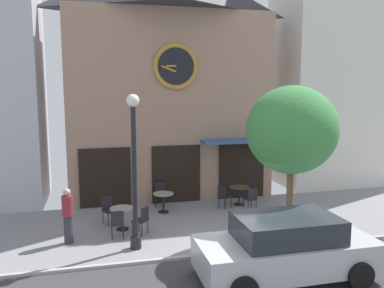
{
  "coord_description": "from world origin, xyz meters",
  "views": [
    {
      "loc": [
        -3.74,
        -9.9,
        4.6
      ],
      "look_at": [
        -0.66,
        2.7,
        2.74
      ],
      "focal_mm": 37.15,
      "sensor_mm": 36.0,
      "label": 1
    }
  ],
  "objects_px": {
    "street_lamp": "(134,172)",
    "parked_car_silver": "(286,248)",
    "cafe_chair_curbside": "(224,195)",
    "cafe_chair_near_tree": "(160,192)",
    "cafe_table_center": "(122,213)",
    "cafe_table_center_left": "(163,198)",
    "cafe_chair_outer": "(142,218)",
    "cafe_chair_facing_street": "(117,222)",
    "cafe_chair_mid_row": "(251,197)",
    "pedestrian_maroon": "(68,215)",
    "street_tree": "(292,130)",
    "cafe_chair_under_awning": "(108,208)",
    "cafe_table_center_right": "(239,191)"
  },
  "relations": [
    {
      "from": "street_tree",
      "to": "parked_car_silver",
      "type": "relative_size",
      "value": 1.08
    },
    {
      "from": "cafe_chair_under_awning",
      "to": "cafe_chair_outer",
      "type": "height_order",
      "value": "same"
    },
    {
      "from": "cafe_chair_under_awning",
      "to": "parked_car_silver",
      "type": "xyz_separation_m",
      "value": [
        4.03,
        -4.99,
        0.23
      ]
    },
    {
      "from": "parked_car_silver",
      "to": "cafe_chair_under_awning",
      "type": "bearing_deg",
      "value": 128.92
    },
    {
      "from": "cafe_chair_outer",
      "to": "cafe_chair_curbside",
      "type": "bearing_deg",
      "value": 30.71
    },
    {
      "from": "cafe_chair_facing_street",
      "to": "pedestrian_maroon",
      "type": "bearing_deg",
      "value": -179.19
    },
    {
      "from": "street_tree",
      "to": "cafe_chair_facing_street",
      "type": "distance_m",
      "value": 5.91
    },
    {
      "from": "cafe_chair_near_tree",
      "to": "cafe_chair_curbside",
      "type": "bearing_deg",
      "value": -22.4
    },
    {
      "from": "cafe_chair_curbside",
      "to": "cafe_chair_near_tree",
      "type": "distance_m",
      "value": 2.48
    },
    {
      "from": "cafe_chair_mid_row",
      "to": "parked_car_silver",
      "type": "bearing_deg",
      "value": -103.09
    },
    {
      "from": "cafe_chair_curbside",
      "to": "cafe_chair_facing_street",
      "type": "height_order",
      "value": "same"
    },
    {
      "from": "cafe_chair_near_tree",
      "to": "pedestrian_maroon",
      "type": "relative_size",
      "value": 0.54
    },
    {
      "from": "cafe_chair_facing_street",
      "to": "cafe_chair_near_tree",
      "type": "height_order",
      "value": "same"
    },
    {
      "from": "cafe_chair_mid_row",
      "to": "parked_car_silver",
      "type": "height_order",
      "value": "parked_car_silver"
    },
    {
      "from": "cafe_table_center",
      "to": "cafe_chair_facing_street",
      "type": "xyz_separation_m",
      "value": [
        -0.2,
        -0.76,
        -0.01
      ]
    },
    {
      "from": "street_lamp",
      "to": "cafe_chair_mid_row",
      "type": "bearing_deg",
      "value": 28.47
    },
    {
      "from": "cafe_table_center_left",
      "to": "cafe_chair_mid_row",
      "type": "height_order",
      "value": "cafe_chair_mid_row"
    },
    {
      "from": "cafe_table_center",
      "to": "cafe_table_center_left",
      "type": "distance_m",
      "value": 2.16
    },
    {
      "from": "cafe_chair_mid_row",
      "to": "cafe_table_center_right",
      "type": "bearing_deg",
      "value": 99.77
    },
    {
      "from": "cafe_chair_curbside",
      "to": "cafe_chair_near_tree",
      "type": "height_order",
      "value": "same"
    },
    {
      "from": "cafe_table_center",
      "to": "cafe_table_center_left",
      "type": "bearing_deg",
      "value": 42.15
    },
    {
      "from": "cafe_table_center",
      "to": "parked_car_silver",
      "type": "relative_size",
      "value": 0.18
    },
    {
      "from": "cafe_chair_outer",
      "to": "pedestrian_maroon",
      "type": "distance_m",
      "value": 2.24
    },
    {
      "from": "cafe_chair_curbside",
      "to": "parked_car_silver",
      "type": "height_order",
      "value": "parked_car_silver"
    },
    {
      "from": "cafe_chair_facing_street",
      "to": "cafe_table_center",
      "type": "bearing_deg",
      "value": 75.64
    },
    {
      "from": "cafe_chair_mid_row",
      "to": "parked_car_silver",
      "type": "relative_size",
      "value": 0.21
    },
    {
      "from": "cafe_chair_curbside",
      "to": "cafe_chair_facing_street",
      "type": "xyz_separation_m",
      "value": [
        -4.1,
        -2.12,
        0.0
      ]
    },
    {
      "from": "cafe_table_center",
      "to": "cafe_chair_mid_row",
      "type": "xyz_separation_m",
      "value": [
        4.81,
        0.82,
        -0.01
      ]
    },
    {
      "from": "cafe_chair_under_awning",
      "to": "parked_car_silver",
      "type": "bearing_deg",
      "value": -51.08
    },
    {
      "from": "cafe_table_center",
      "to": "street_lamp",
      "type": "bearing_deg",
      "value": -80.56
    },
    {
      "from": "street_tree",
      "to": "cafe_table_center",
      "type": "height_order",
      "value": "street_tree"
    },
    {
      "from": "cafe_table_center",
      "to": "cafe_table_center_right",
      "type": "distance_m",
      "value": 4.96
    },
    {
      "from": "cafe_table_center_right",
      "to": "pedestrian_maroon",
      "type": "xyz_separation_m",
      "value": [
        -6.29,
        -2.47,
        0.32
      ]
    },
    {
      "from": "cafe_table_center",
      "to": "parked_car_silver",
      "type": "xyz_separation_m",
      "value": [
        3.62,
        -4.28,
        0.22
      ]
    },
    {
      "from": "cafe_table_center",
      "to": "cafe_chair_near_tree",
      "type": "distance_m",
      "value": 2.81
    },
    {
      "from": "street_lamp",
      "to": "cafe_chair_facing_street",
      "type": "relative_size",
      "value": 4.91
    },
    {
      "from": "cafe_chair_facing_street",
      "to": "cafe_chair_outer",
      "type": "distance_m",
      "value": 0.79
    },
    {
      "from": "street_tree",
      "to": "cafe_chair_curbside",
      "type": "height_order",
      "value": "street_tree"
    },
    {
      "from": "street_lamp",
      "to": "street_tree",
      "type": "distance_m",
      "value": 4.7
    },
    {
      "from": "cafe_table_center_left",
      "to": "cafe_chair_outer",
      "type": "distance_m",
      "value": 2.3
    },
    {
      "from": "street_lamp",
      "to": "cafe_chair_facing_street",
      "type": "height_order",
      "value": "street_lamp"
    },
    {
      "from": "cafe_chair_curbside",
      "to": "cafe_chair_near_tree",
      "type": "relative_size",
      "value": 1.0
    },
    {
      "from": "street_tree",
      "to": "cafe_chair_curbside",
      "type": "relative_size",
      "value": 5.17
    },
    {
      "from": "parked_car_silver",
      "to": "cafe_table_center",
      "type": "bearing_deg",
      "value": 130.28
    },
    {
      "from": "street_lamp",
      "to": "parked_car_silver",
      "type": "bearing_deg",
      "value": -38.2
    },
    {
      "from": "cafe_chair_under_awning",
      "to": "cafe_chair_facing_street",
      "type": "bearing_deg",
      "value": -81.84
    },
    {
      "from": "street_tree",
      "to": "cafe_chair_mid_row",
      "type": "height_order",
      "value": "street_tree"
    },
    {
      "from": "cafe_table_center",
      "to": "pedestrian_maroon",
      "type": "height_order",
      "value": "pedestrian_maroon"
    },
    {
      "from": "cafe_chair_outer",
      "to": "cafe_table_center_left",
      "type": "bearing_deg",
      "value": 63.81
    },
    {
      "from": "cafe_chair_mid_row",
      "to": "cafe_chair_facing_street",
      "type": "bearing_deg",
      "value": -162.43
    }
  ]
}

